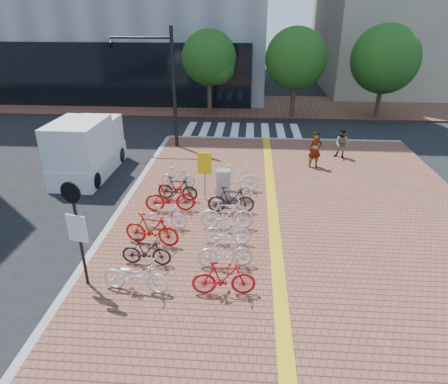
# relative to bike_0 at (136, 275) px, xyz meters

# --- Properties ---
(ground) EXTENTS (120.00, 120.00, 0.00)m
(ground) POSITION_rel_bike_0_xyz_m (2.00, 2.67, -0.65)
(ground) COLOR black
(ground) RESTS_ON ground
(sidewalk) EXTENTS (14.00, 34.00, 0.15)m
(sidewalk) POSITION_rel_bike_0_xyz_m (5.00, -2.33, -0.58)
(sidewalk) COLOR brown
(sidewalk) RESTS_ON ground
(tactile_strip) EXTENTS (0.40, 34.00, 0.01)m
(tactile_strip) POSITION_rel_bike_0_xyz_m (4.00, -2.33, -0.50)
(tactile_strip) COLOR gold
(tactile_strip) RESTS_ON sidewalk
(kerb_west) EXTENTS (0.25, 34.00, 0.15)m
(kerb_west) POSITION_rel_bike_0_xyz_m (-2.00, -2.33, -0.58)
(kerb_west) COLOR gray
(kerb_west) RESTS_ON ground
(kerb_north) EXTENTS (14.00, 0.25, 0.15)m
(kerb_north) POSITION_rel_bike_0_xyz_m (5.00, 14.67, -0.58)
(kerb_north) COLOR gray
(kerb_north) RESTS_ON ground
(far_sidewalk) EXTENTS (70.00, 8.00, 0.15)m
(far_sidewalk) POSITION_rel_bike_0_xyz_m (2.00, 23.67, -0.58)
(far_sidewalk) COLOR brown
(far_sidewalk) RESTS_ON ground
(crosswalk) EXTENTS (7.50, 4.00, 0.01)m
(crosswalk) POSITION_rel_bike_0_xyz_m (2.50, 16.67, -0.65)
(crosswalk) COLOR silver
(crosswalk) RESTS_ON ground
(street_trees) EXTENTS (16.20, 4.60, 6.35)m
(street_trees) POSITION_rel_bike_0_xyz_m (7.04, 20.12, 3.45)
(street_trees) COLOR #38281E
(street_trees) RESTS_ON far_sidewalk
(bike_0) EXTENTS (1.98, 0.87, 1.01)m
(bike_0) POSITION_rel_bike_0_xyz_m (0.00, 0.00, 0.00)
(bike_0) COLOR white
(bike_0) RESTS_ON sidewalk
(bike_1) EXTENTS (1.56, 0.50, 0.93)m
(bike_1) POSITION_rel_bike_0_xyz_m (-0.02, 1.25, -0.04)
(bike_1) COLOR black
(bike_1) RESTS_ON sidewalk
(bike_2) EXTENTS (1.95, 0.83, 1.13)m
(bike_2) POSITION_rel_bike_0_xyz_m (-0.12, 2.42, 0.06)
(bike_2) COLOR red
(bike_2) RESTS_ON sidewalk
(bike_3) EXTENTS (1.55, 0.47, 0.93)m
(bike_3) POSITION_rel_bike_0_xyz_m (0.12, 3.49, -0.04)
(bike_3) COLOR white
(bike_3) RESTS_ON sidewalk
(bike_4) EXTENTS (1.97, 0.80, 1.15)m
(bike_4) POSITION_rel_bike_0_xyz_m (0.03, 4.83, 0.07)
(bike_4) COLOR red
(bike_4) RESTS_ON sidewalk
(bike_5) EXTENTS (1.73, 0.69, 1.01)m
(bike_5) POSITION_rel_bike_0_xyz_m (0.13, 5.85, 0.00)
(bike_5) COLOR black
(bike_5) RESTS_ON sidewalk
(bike_6) EXTENTS (1.60, 0.62, 0.94)m
(bike_6) POSITION_rel_bike_0_xyz_m (-0.08, 7.08, -0.03)
(bike_6) COLOR silver
(bike_6) RESTS_ON sidewalk
(bike_7) EXTENTS (1.79, 0.62, 1.06)m
(bike_7) POSITION_rel_bike_0_xyz_m (2.44, 0.02, 0.02)
(bike_7) COLOR red
(bike_7) RESTS_ON sidewalk
(bike_8) EXTENTS (1.77, 0.70, 1.04)m
(bike_8) POSITION_rel_bike_0_xyz_m (2.40, 1.30, 0.02)
(bike_8) COLOR silver
(bike_8) RESTS_ON sidewalk
(bike_9) EXTENTS (1.60, 0.46, 0.96)m
(bike_9) POSITION_rel_bike_0_xyz_m (2.37, 2.60, -0.02)
(bike_9) COLOR white
(bike_9) RESTS_ON sidewalk
(bike_10) EXTENTS (1.92, 0.62, 1.14)m
(bike_10) POSITION_rel_bike_0_xyz_m (2.30, 3.64, 0.07)
(bike_10) COLOR silver
(bike_10) RESTS_ON sidewalk
(bike_11) EXTENTS (1.81, 0.55, 1.08)m
(bike_11) POSITION_rel_bike_0_xyz_m (2.38, 4.88, 0.04)
(bike_11) COLOR black
(bike_11) RESTS_ON sidewalk
(bike_12) EXTENTS (1.60, 0.49, 0.96)m
(bike_12) POSITION_rel_bike_0_xyz_m (2.40, 6.06, -0.03)
(bike_12) COLOR white
(bike_12) RESTS_ON sidewalk
(bike_13) EXTENTS (1.96, 0.66, 1.16)m
(bike_13) POSITION_rel_bike_0_xyz_m (2.53, 6.96, 0.08)
(bike_13) COLOR white
(bike_13) RESTS_ON sidewalk
(pedestrian_a) EXTENTS (0.73, 0.56, 1.80)m
(pedestrian_a) POSITION_rel_bike_0_xyz_m (6.22, 10.01, 0.40)
(pedestrian_a) COLOR gray
(pedestrian_a) RESTS_ON sidewalk
(pedestrian_b) EXTENTS (0.93, 0.86, 1.53)m
(pedestrian_b) POSITION_rel_bike_0_xyz_m (7.82, 11.47, 0.26)
(pedestrian_b) COLOR #525768
(pedestrian_b) RESTS_ON sidewalk
(utility_box) EXTENTS (0.60, 0.46, 1.23)m
(utility_box) POSITION_rel_bike_0_xyz_m (1.99, 6.16, 0.11)
(utility_box) COLOR silver
(utility_box) RESTS_ON sidewalk
(yellow_sign) EXTENTS (0.56, 0.12, 2.06)m
(yellow_sign) POSITION_rel_bike_0_xyz_m (1.26, 5.90, 0.92)
(yellow_sign) COLOR #B7B7BC
(yellow_sign) RESTS_ON sidewalk
(notice_sign) EXTENTS (0.59, 0.20, 3.22)m
(notice_sign) POSITION_rel_bike_0_xyz_m (-1.50, 0.16, 1.52)
(notice_sign) COLOR black
(notice_sign) RESTS_ON sidewalk
(traffic_light_pole) EXTENTS (3.44, 1.32, 6.40)m
(traffic_light_pole) POSITION_rel_bike_0_xyz_m (-2.62, 12.80, 3.91)
(traffic_light_pole) COLOR black
(traffic_light_pole) RESTS_ON sidewalk
(box_truck) EXTENTS (2.22, 4.89, 2.80)m
(box_truck) POSITION_rel_bike_0_xyz_m (-4.67, 8.69, 0.66)
(box_truck) COLOR silver
(box_truck) RESTS_ON ground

